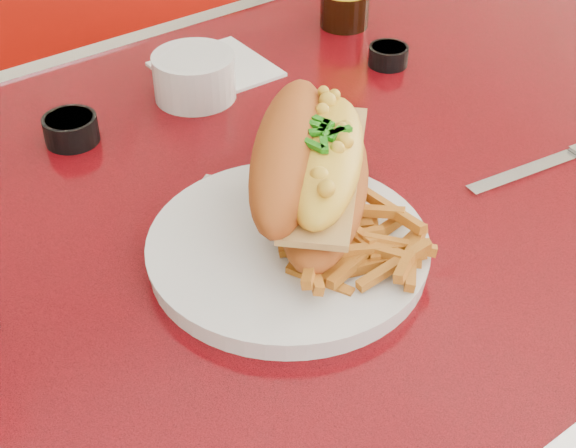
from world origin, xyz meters
TOP-DOWN VIEW (x-y plane):
  - diner_table at (0.00, 0.00)m, footprint 1.23×0.83m
  - booth_bench_far at (0.00, 0.81)m, footprint 1.20×0.51m
  - dinner_plate at (-0.16, -0.10)m, footprint 0.32×0.32m
  - mac_hoagie at (-0.11, -0.07)m, footprint 0.26×0.26m
  - fries_pile at (-0.12, -0.15)m, footprint 0.16×0.15m
  - fork at (-0.13, -0.04)m, footprint 0.10×0.15m
  - gravy_ramekin at (-0.07, 0.21)m, footprint 0.11×0.11m
  - sauce_cup_left at (-0.23, 0.21)m, footprint 0.07×0.07m
  - sauce_cup_right at (0.18, 0.13)m, footprint 0.05×0.05m
  - knife at (0.19, -0.15)m, footprint 0.23×0.05m
  - paper_napkin at (-0.01, 0.25)m, footprint 0.14×0.14m

SIDE VIEW (x-z plane):
  - booth_bench_far at x=0.00m, z-range -0.16..0.74m
  - diner_table at x=0.00m, z-range 0.22..0.99m
  - paper_napkin at x=-0.01m, z-range 0.77..0.77m
  - knife at x=0.19m, z-range 0.77..0.78m
  - dinner_plate at x=-0.16m, z-range 0.77..0.79m
  - sauce_cup_right at x=0.18m, z-range 0.77..0.80m
  - sauce_cup_left at x=-0.23m, z-range 0.77..0.80m
  - fork at x=-0.13m, z-range 0.79..0.79m
  - gravy_ramekin at x=-0.07m, z-range 0.77..0.83m
  - fries_pile at x=-0.12m, z-range 0.79..0.82m
  - mac_hoagie at x=-0.11m, z-range 0.78..0.89m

